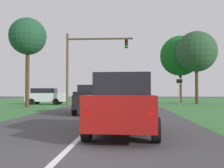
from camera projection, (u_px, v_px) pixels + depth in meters
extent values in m
plane|color=#424244|center=(106.00, 113.00, 17.80)|extent=(120.00, 120.00, 0.00)
cube|color=white|center=(71.00, 146.00, 6.82)|extent=(0.16, 41.93, 0.01)
cube|color=#9E1411|center=(124.00, 109.00, 8.85)|extent=(2.17, 4.91, 0.97)
cube|color=black|center=(124.00, 85.00, 9.11)|extent=(1.85, 3.07, 0.69)
cube|color=red|center=(87.00, 113.00, 6.56)|extent=(0.14, 0.07, 0.12)
cube|color=red|center=(151.00, 113.00, 6.40)|extent=(0.14, 0.07, 0.12)
cylinder|color=black|center=(102.00, 118.00, 10.42)|extent=(0.27, 0.73, 0.72)
cylinder|color=black|center=(151.00, 119.00, 10.22)|extent=(0.27, 0.73, 0.72)
cylinder|color=black|center=(87.00, 129.00, 7.45)|extent=(0.27, 0.73, 0.72)
cylinder|color=black|center=(156.00, 130.00, 7.24)|extent=(0.27, 0.73, 0.72)
cube|color=black|center=(93.00, 101.00, 17.31)|extent=(2.28, 5.38, 0.83)
cube|color=black|center=(93.00, 90.00, 17.07)|extent=(1.86, 2.10, 0.63)
cube|color=black|center=(91.00, 93.00, 15.69)|extent=(2.00, 2.11, 0.20)
cube|color=red|center=(75.00, 102.00, 14.71)|extent=(0.14, 0.07, 0.12)
cube|color=red|center=(104.00, 102.00, 14.70)|extent=(0.14, 0.07, 0.12)
cylinder|color=black|center=(81.00, 106.00, 18.93)|extent=(0.28, 0.81, 0.80)
cylinder|color=black|center=(108.00, 106.00, 18.93)|extent=(0.28, 0.81, 0.80)
cylinder|color=black|center=(74.00, 109.00, 15.67)|extent=(0.28, 0.81, 0.80)
cylinder|color=black|center=(107.00, 109.00, 15.66)|extent=(0.28, 0.81, 0.80)
cylinder|color=brown|center=(67.00, 69.00, 27.41)|extent=(0.24, 0.24, 7.60)
cube|color=#4C3D2B|center=(100.00, 39.00, 27.30)|extent=(6.93, 0.16, 0.16)
cube|color=black|center=(126.00, 44.00, 27.12)|extent=(0.32, 0.28, 0.90)
sphere|color=black|center=(126.00, 41.00, 26.97)|extent=(0.22, 0.22, 0.22)
sphere|color=black|center=(126.00, 43.00, 26.97)|extent=(0.22, 0.22, 0.22)
sphere|color=#1ED83F|center=(126.00, 46.00, 26.96)|extent=(0.22, 0.22, 0.22)
cylinder|color=gray|center=(179.00, 93.00, 22.58)|extent=(0.08, 0.08, 2.70)
cube|color=white|center=(179.00, 81.00, 22.58)|extent=(0.60, 0.03, 0.44)
cube|color=black|center=(179.00, 81.00, 22.56)|extent=(0.52, 0.01, 0.36)
cylinder|color=#4C351E|center=(180.00, 87.00, 33.20)|extent=(0.36, 0.36, 4.13)
sphere|color=#176020|center=(180.00, 56.00, 33.32)|extent=(5.14, 5.14, 5.14)
cube|color=silver|center=(46.00, 97.00, 29.40)|extent=(4.40, 2.05, 0.94)
cube|color=black|center=(44.00, 91.00, 29.43)|extent=(2.66, 1.76, 0.54)
cube|color=red|center=(63.00, 97.00, 28.57)|extent=(0.06, 0.14, 0.12)
cube|color=red|center=(66.00, 97.00, 30.13)|extent=(0.06, 0.14, 0.12)
cylinder|color=black|center=(31.00, 102.00, 28.47)|extent=(0.69, 0.25, 0.68)
cylinder|color=black|center=(37.00, 101.00, 30.38)|extent=(0.69, 0.25, 0.68)
cylinder|color=black|center=(56.00, 102.00, 28.40)|extent=(0.69, 0.25, 0.68)
cylinder|color=black|center=(60.00, 101.00, 30.31)|extent=(0.69, 0.25, 0.68)
cylinder|color=#4C351E|center=(27.00, 79.00, 23.97)|extent=(0.36, 0.36, 5.30)
sphere|color=#204F32|center=(28.00, 36.00, 24.09)|extent=(3.43, 3.43, 3.43)
cylinder|color=#4C351E|center=(197.00, 85.00, 30.29)|extent=(0.36, 0.36, 4.36)
sphere|color=#294E2E|center=(196.00, 52.00, 30.41)|extent=(4.76, 4.76, 4.76)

